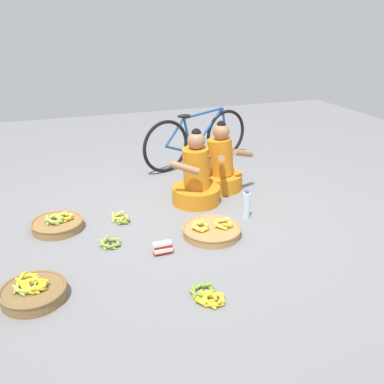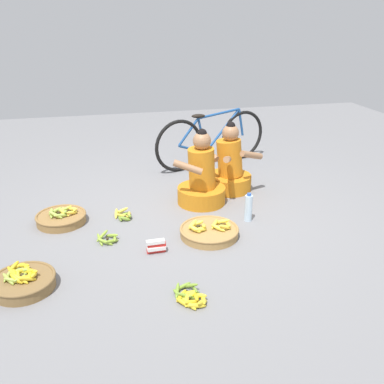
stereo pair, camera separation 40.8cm
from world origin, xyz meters
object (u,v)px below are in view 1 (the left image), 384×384
object	(u,v)px
loose_bananas_near_vendor	(121,218)
packet_carton_stack	(163,248)
loose_bananas_back_right	(208,296)
banana_basket_mid_left	(57,224)
water_bottle	(246,205)
bicycle_leaning	(197,139)
vendor_woman_behind	(220,167)
loose_bananas_back_left	(111,243)
vendor_woman_front	(196,180)
banana_basket_front_center	(33,292)
banana_basket_back_center	(212,230)

from	to	relation	value
loose_bananas_near_vendor	packet_carton_stack	bearing A→B (deg)	-73.80
loose_bananas_back_right	packet_carton_stack	world-z (taller)	packet_carton_stack
banana_basket_mid_left	water_bottle	size ratio (longest dim) A/B	1.66
bicycle_leaning	loose_bananas_back_right	bearing A→B (deg)	-108.41
vendor_woman_behind	loose_bananas_back_right	xyz separation A→B (m)	(-0.91, -1.95, -0.23)
loose_bananas_back_right	water_bottle	xyz separation A→B (m)	(0.85, 1.13, 0.11)
loose_bananas_back_left	packet_carton_stack	size ratio (longest dim) A/B	1.30
vendor_woman_front	banana_basket_front_center	size ratio (longest dim) A/B	1.73
bicycle_leaning	packet_carton_stack	bearing A→B (deg)	-117.04
banana_basket_mid_left	packet_carton_stack	xyz separation A→B (m)	(0.83, -0.78, 0.00)
bicycle_leaning	banana_basket_front_center	xyz separation A→B (m)	(-2.15, -2.44, -0.30)
water_bottle	packet_carton_stack	world-z (taller)	water_bottle
bicycle_leaning	loose_bananas_back_left	world-z (taller)	bicycle_leaning
bicycle_leaning	banana_basket_front_center	world-z (taller)	bicycle_leaning
banana_basket_mid_left	water_bottle	distance (m)	1.85
vendor_woman_behind	bicycle_leaning	size ratio (longest dim) A/B	0.50
loose_bananas_near_vendor	banana_basket_back_center	bearing A→B (deg)	-37.73
loose_bananas_back_left	packet_carton_stack	world-z (taller)	packet_carton_stack
loose_bananas_back_right	loose_bananas_near_vendor	bearing A→B (deg)	103.61
banana_basket_back_center	banana_basket_front_center	world-z (taller)	banana_basket_front_center
vendor_woman_behind	loose_bananas_back_left	size ratio (longest dim) A/B	3.63
loose_bananas_near_vendor	water_bottle	distance (m)	1.26
banana_basket_back_center	banana_basket_mid_left	size ratio (longest dim) A/B	1.13
banana_basket_mid_left	loose_bananas_back_right	xyz separation A→B (m)	(0.97, -1.50, -0.03)
banana_basket_mid_left	water_bottle	world-z (taller)	water_bottle
loose_bananas_back_right	banana_basket_front_center	bearing A→B (deg)	160.25
vendor_woman_front	loose_bananas_back_right	world-z (taller)	vendor_woman_front
banana_basket_front_center	loose_bananas_back_right	distance (m)	1.27
vendor_woman_behind	banana_basket_back_center	bearing A→B (deg)	-116.47
banana_basket_back_center	loose_bananas_back_left	distance (m)	0.93
banana_basket_front_center	loose_bananas_back_right	bearing A→B (deg)	-19.75
packet_carton_stack	loose_bananas_back_left	bearing A→B (deg)	144.32
vendor_woman_front	loose_bananas_near_vendor	xyz separation A→B (m)	(-0.86, -0.18, -0.24)
banana_basket_mid_left	banana_basket_back_center	bearing A→B (deg)	-23.91
vendor_woman_behind	banana_basket_back_center	xyz separation A→B (m)	(-0.52, -1.05, -0.21)
loose_bananas_back_left	vendor_woman_front	bearing A→B (deg)	31.70
banana_basket_front_center	packet_carton_stack	world-z (taller)	banana_basket_front_center
loose_bananas_back_left	packet_carton_stack	xyz separation A→B (m)	(0.40, -0.29, 0.03)
loose_bananas_back_left	water_bottle	xyz separation A→B (m)	(1.39, 0.12, 0.11)
vendor_woman_behind	loose_bananas_near_vendor	world-z (taller)	vendor_woman_behind
bicycle_leaning	loose_bananas_back_left	bearing A→B (deg)	-128.88
loose_bananas_back_right	loose_bananas_back_left	bearing A→B (deg)	118.08
vendor_woman_front	bicycle_leaning	xyz separation A→B (m)	(0.45, 1.21, 0.09)
water_bottle	packet_carton_stack	xyz separation A→B (m)	(-0.99, -0.41, -0.08)
vendor_woman_behind	banana_basket_front_center	size ratio (longest dim) A/B	1.70
banana_basket_back_center	packet_carton_stack	bearing A→B (deg)	-161.20
banana_basket_mid_left	vendor_woman_front	bearing A→B (deg)	6.07
vendor_woman_behind	loose_bananas_near_vendor	xyz separation A→B (m)	(-1.27, -0.48, -0.23)
vendor_woman_behind	banana_basket_mid_left	xyz separation A→B (m)	(-1.87, -0.45, -0.20)
banana_basket_back_center	loose_bananas_near_vendor	size ratio (longest dim) A/B	2.41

